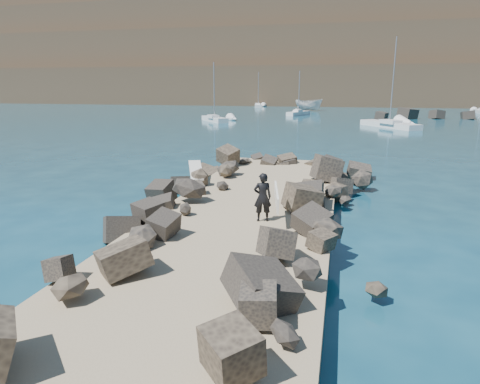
{
  "coord_description": "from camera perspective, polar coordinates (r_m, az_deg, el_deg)",
  "views": [
    {
      "loc": [
        3.13,
        -14.2,
        4.88
      ],
      "look_at": [
        0.0,
        -1.0,
        1.5
      ],
      "focal_mm": 32.0,
      "sensor_mm": 36.0,
      "label": 1
    }
  ],
  "objects": [
    {
      "name": "sailboat_e",
      "position": [
        101.79,
        2.43,
        11.43
      ],
      "size": [
        2.91,
        6.84,
        8.1
      ],
      "color": "silver",
      "rests_on": "ground"
    },
    {
      "name": "headland",
      "position": [
        174.69,
        16.32,
        17.11
      ],
      "size": [
        360.0,
        140.0,
        32.0
      ],
      "primitive_type": "cube",
      "color": "#2D4919",
      "rests_on": "ground"
    },
    {
      "name": "sailboat_b",
      "position": [
        73.99,
        7.79,
        10.36
      ],
      "size": [
        3.58,
        6.09,
        7.4
      ],
      "color": "silver",
      "rests_on": "ground"
    },
    {
      "name": "sailboat_c",
      "position": [
        54.88,
        19.31,
        8.48
      ],
      "size": [
        6.57,
        8.47,
        10.52
      ],
      "color": "silver",
      "rests_on": "ground"
    },
    {
      "name": "surfer_with_board",
      "position": [
        13.75,
        3.29,
        -0.68
      ],
      "size": [
        1.01,
        1.95,
        1.59
      ],
      "color": "black",
      "rests_on": "jetty"
    },
    {
      "name": "riprap_left",
      "position": [
        14.72,
        -11.53,
        -3.61
      ],
      "size": [
        2.6,
        22.0,
        1.0
      ],
      "primitive_type": "cube",
      "color": "black",
      "rests_on": "ground"
    },
    {
      "name": "sailboat_a",
      "position": [
        60.53,
        -3.44,
        9.68
      ],
      "size": [
        5.25,
        6.23,
        8.13
      ],
      "color": "silver",
      "rests_on": "ground"
    },
    {
      "name": "riprap_right",
      "position": [
        13.43,
        11.67,
        -5.34
      ],
      "size": [
        2.6,
        22.0,
        1.0
      ],
      "primitive_type": "cube",
      "color": "black",
      "rests_on": "ground"
    },
    {
      "name": "ground",
      "position": [
        15.34,
        0.87,
        -4.56
      ],
      "size": [
        800.0,
        800.0,
        0.0
      ],
      "primitive_type": "plane",
      "color": "#0F384C",
      "rests_on": "ground"
    },
    {
      "name": "surfboard_resting",
      "position": [
        19.55,
        -5.9,
        2.58
      ],
      "size": [
        1.37,
        2.27,
        0.07
      ],
      "primitive_type": "cube",
      "rotation": [
        0.0,
        0.0,
        0.39
      ],
      "color": "silver",
      "rests_on": "riprap_left"
    },
    {
      "name": "boat_imported",
      "position": [
        88.43,
        9.15,
        11.43
      ],
      "size": [
        6.51,
        4.8,
        2.37
      ],
      "primitive_type": "imported",
      "rotation": [
        0.0,
        0.0,
        1.11
      ],
      "color": "silver",
      "rests_on": "ground"
    },
    {
      "name": "jetty",
      "position": [
        13.4,
        -0.99,
        -6.0
      ],
      "size": [
        6.0,
        26.0,
        0.6
      ],
      "primitive_type": "cube",
      "color": "#8C7759",
      "rests_on": "ground"
    }
  ]
}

